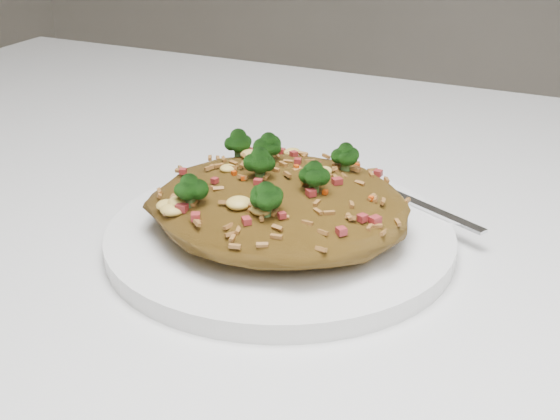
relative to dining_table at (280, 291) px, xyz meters
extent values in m
cube|color=silver|center=(0.00, 0.00, 0.07)|extent=(1.20, 0.80, 0.04)
cylinder|color=brown|center=(-0.54, 0.34, -0.30)|extent=(0.06, 0.06, 0.71)
cylinder|color=white|center=(0.04, -0.08, 0.10)|extent=(0.25, 0.25, 0.01)
ellipsoid|color=brown|center=(0.04, -0.08, 0.12)|extent=(0.19, 0.17, 0.04)
ellipsoid|color=#0D3607|center=(-0.02, -0.03, 0.15)|extent=(0.02, 0.02, 0.02)
ellipsoid|color=#0D3607|center=(0.07, -0.03, 0.15)|extent=(0.02, 0.02, 0.02)
ellipsoid|color=#0D3607|center=(0.01, -0.04, 0.15)|extent=(0.02, 0.02, 0.02)
ellipsoid|color=#0D3607|center=(0.02, -0.08, 0.16)|extent=(0.02, 0.02, 0.02)
ellipsoid|color=#0D3607|center=(0.07, -0.08, 0.15)|extent=(0.02, 0.02, 0.02)
ellipsoid|color=#0D3607|center=(-0.01, -0.13, 0.15)|extent=(0.02, 0.02, 0.02)
ellipsoid|color=#0D3607|center=(0.05, -0.13, 0.15)|extent=(0.02, 0.02, 0.02)
cube|color=silver|center=(0.14, -0.01, 0.11)|extent=(0.09, 0.05, 0.00)
cube|color=silver|center=(0.06, 0.03, 0.11)|extent=(0.04, 0.03, 0.00)
camera|label=1|loc=(0.25, -0.54, 0.36)|focal=50.00mm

